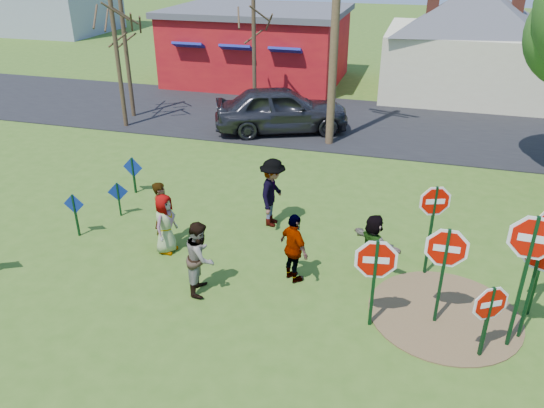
% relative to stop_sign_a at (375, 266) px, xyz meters
% --- Properties ---
extents(ground, '(120.00, 120.00, 0.00)m').
position_rel_stop_sign_a_xyz_m(ground, '(-3.00, 1.75, -1.44)').
color(ground, '#395D1A').
rests_on(ground, ground).
extents(road, '(120.00, 7.50, 0.04)m').
position_rel_stop_sign_a_xyz_m(road, '(-3.00, 13.25, -1.42)').
color(road, black).
rests_on(road, ground).
extents(dirt_patch, '(3.20, 3.20, 0.03)m').
position_rel_stop_sign_a_xyz_m(dirt_patch, '(1.50, 0.75, -1.43)').
color(dirt_patch, brown).
rests_on(dirt_patch, ground).
extents(red_building, '(9.40, 7.69, 3.90)m').
position_rel_stop_sign_a_xyz_m(red_building, '(-8.50, 19.75, 0.52)').
color(red_building, maroon).
rests_on(red_building, ground).
extents(cream_house, '(9.40, 9.40, 6.50)m').
position_rel_stop_sign_a_xyz_m(cream_house, '(2.50, 19.75, 1.48)').
color(cream_house, beige).
rests_on(cream_house, ground).
extents(stop_sign_a, '(1.15, 0.21, 2.17)m').
position_rel_stop_sign_a_xyz_m(stop_sign_a, '(0.00, 0.00, 0.00)').
color(stop_sign_a, black).
rests_on(stop_sign_a, ground).
extents(stop_sign_b, '(0.93, 0.35, 2.42)m').
position_rel_stop_sign_a_xyz_m(stop_sign_b, '(1.05, 2.24, 0.30)').
color(stop_sign_b, black).
rests_on(stop_sign_b, ground).
extents(stop_sign_c, '(1.19, 0.09, 3.04)m').
position_rel_stop_sign_a_xyz_m(stop_sign_c, '(2.68, 0.10, 0.69)').
color(stop_sign_c, black).
rests_on(stop_sign_c, ground).
extents(stop_sign_e, '(0.85, 0.51, 1.73)m').
position_rel_stop_sign_a_xyz_m(stop_sign_e, '(2.14, -0.37, -0.31)').
color(stop_sign_e, black).
rests_on(stop_sign_e, ground).
extents(stop_sign_f, '(1.01, 0.52, 2.59)m').
position_rel_stop_sign_a_xyz_m(stop_sign_f, '(2.93, 0.41, 0.40)').
color(stop_sign_f, black).
rests_on(stop_sign_f, ground).
extents(stop_sign_g, '(1.15, 0.08, 2.36)m').
position_rel_stop_sign_a_xyz_m(stop_sign_g, '(1.30, 0.46, 0.17)').
color(stop_sign_g, black).
rests_on(stop_sign_g, ground).
extents(blue_diamond_b, '(0.57, 0.08, 1.24)m').
position_rel_stop_sign_a_xyz_m(blue_diamond_b, '(-7.97, 1.57, -0.67)').
color(blue_diamond_b, black).
rests_on(blue_diamond_b, ground).
extents(blue_diamond_c, '(0.54, 0.22, 1.05)m').
position_rel_stop_sign_a_xyz_m(blue_diamond_c, '(-7.49, 2.91, -0.80)').
color(blue_diamond_c, black).
rests_on(blue_diamond_c, ground).
extents(blue_diamond_d, '(0.66, 0.06, 1.19)m').
position_rel_stop_sign_a_xyz_m(blue_diamond_d, '(-7.85, 4.43, -0.71)').
color(blue_diamond_d, black).
rests_on(blue_diamond_d, ground).
extents(person_a, '(0.57, 0.82, 1.59)m').
position_rel_stop_sign_a_xyz_m(person_a, '(-5.32, 1.50, -0.65)').
color(person_a, navy).
rests_on(person_a, ground).
extents(person_b, '(0.45, 0.65, 1.75)m').
position_rel_stop_sign_a_xyz_m(person_b, '(-5.55, 1.85, -0.57)').
color(person_b, '#2D756E').
rests_on(person_b, ground).
extents(person_c, '(0.81, 0.96, 1.74)m').
position_rel_stop_sign_a_xyz_m(person_c, '(-3.81, 0.18, -0.57)').
color(person_c, '#9D6542').
rests_on(person_c, ground).
extents(person_d, '(0.73, 1.26, 1.95)m').
position_rel_stop_sign_a_xyz_m(person_d, '(-3.12, 3.61, -0.47)').
color(person_d, '#36373B').
rests_on(person_d, ground).
extents(person_e, '(1.03, 0.99, 1.72)m').
position_rel_stop_sign_a_xyz_m(person_e, '(-1.91, 1.13, -0.58)').
color(person_e, '#482E5E').
rests_on(person_e, ground).
extents(person_f, '(1.40, 1.21, 1.52)m').
position_rel_stop_sign_a_xyz_m(person_f, '(-0.20, 1.97, -0.68)').
color(person_f, '#205237').
rests_on(person_f, ground).
extents(suv, '(5.85, 4.07, 1.85)m').
position_rel_stop_sign_a_xyz_m(suv, '(-4.94, 11.39, -0.48)').
color(suv, '#2A2A2E').
rests_on(suv, road).
extents(utility_pole, '(2.32, 0.82, 9.76)m').
position_rel_stop_sign_a_xyz_m(utility_pole, '(-2.76, 10.49, 3.69)').
color(utility_pole, '#4C3823').
rests_on(utility_pole, ground).
extents(bare_tree_west, '(1.80, 1.80, 5.20)m').
position_rel_stop_sign_a_xyz_m(bare_tree_west, '(-11.90, 11.63, 1.93)').
color(bare_tree_west, '#382819').
rests_on(bare_tree_west, ground).
extents(bare_tree_east, '(1.80, 1.80, 5.14)m').
position_rel_stop_sign_a_xyz_m(bare_tree_east, '(-6.96, 14.13, 1.89)').
color(bare_tree_east, '#382819').
rests_on(bare_tree_east, ground).
extents(bare_tree_mid, '(1.80, 1.80, 5.66)m').
position_rel_stop_sign_a_xyz_m(bare_tree_mid, '(-11.51, 10.25, 2.22)').
color(bare_tree_mid, '#382819').
rests_on(bare_tree_mid, ground).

